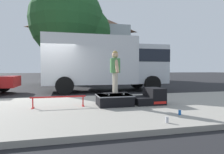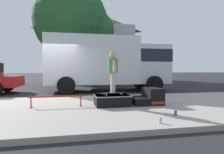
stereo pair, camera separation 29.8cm
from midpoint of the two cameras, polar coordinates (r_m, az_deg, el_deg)
The scene contains 12 objects.
ground_plane at distance 8.94m, azimuth -18.85°, elevation -5.91°, with size 140.00×140.00×0.00m, color black.
sidewalk_slab at distance 5.98m, azimuth -21.38°, elevation -9.33°, with size 50.00×5.00×0.12m, color gray.
skate_box at distance 6.12m, azimuth -0.72°, elevation -6.66°, with size 1.08×0.83×0.33m.
kicker_ramp at distance 6.50m, azimuth 9.80°, elevation -5.84°, with size 0.96×0.82×0.52m.
grind_rail at distance 6.10m, azimuth -16.75°, elevation -6.12°, with size 1.61×0.28×0.33m.
skateboard at distance 6.10m, azimuth -0.48°, elevation -4.71°, with size 0.80×0.31×0.07m.
skater_kid at distance 6.06m, azimuth -0.48°, elevation 2.63°, with size 0.32×0.67×1.31m.
soda_can at distance 5.11m, azimuth 17.65°, elevation -9.84°, with size 0.07×0.07×0.13m.
soda_can_b at distance 4.30m, azimuth 13.87°, elevation -12.10°, with size 0.07×0.07×0.13m.
box_truck at distance 11.25m, azimuth -2.36°, elevation 4.52°, with size 6.91×2.63×3.05m.
street_tree_main at distance 16.43m, azimuth -12.38°, elevation 15.10°, with size 6.43×5.84×8.02m.
house_behind at distance 23.68m, azimuth -8.40°, elevation 9.42°, with size 9.54×8.23×8.40m.
Camera 1 is at (0.63, -8.78, 1.24)m, focal length 31.19 mm.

